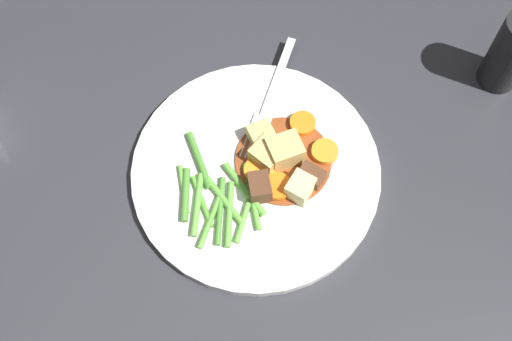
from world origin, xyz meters
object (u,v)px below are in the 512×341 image
Objects in this scene: carrot_slice_3 at (258,173)px; potato_chunk_3 at (285,151)px; potato_chunk_0 at (270,156)px; carrot_slice_2 at (275,190)px; pepper_mill at (511,52)px; dinner_plate at (256,173)px; potato_chunk_1 at (261,135)px; carrot_slice_0 at (302,123)px; meat_chunk_1 at (260,187)px; meat_chunk_0 at (311,176)px; carrot_slice_1 at (325,152)px; potato_chunk_2 at (300,188)px; fork at (269,101)px.

potato_chunk_3 is at bearing -10.17° from carrot_slice_3.
potato_chunk_3 is at bearing -29.90° from potato_chunk_0.
carrot_slice_2 is 0.32m from pepper_mill.
dinner_plate is 0.04m from potato_chunk_1.
carrot_slice_3 is at bearing -175.27° from carrot_slice_0.
meat_chunk_1 reaches higher than dinner_plate.
potato_chunk_0 is at bearing 107.94° from meat_chunk_0.
potato_chunk_1 is at bearing 151.22° from pepper_mill.
carrot_slice_2 is at bearing -97.45° from dinner_plate.
carrot_slice_1 is 0.97× the size of carrot_slice_2.
potato_chunk_0 reaches higher than carrot_slice_3.
carrot_slice_2 is at bearing 132.74° from potato_chunk_2.
meat_chunk_0 is (0.04, -0.02, 0.00)m from carrot_slice_2.
dinner_plate is at bearing 61.13° from carrot_slice_3.
potato_chunk_2 is 0.79× the size of potato_chunk_3.
meat_chunk_1 is at bearing -166.80° from carrot_slice_0.
carrot_slice_0 is 0.98× the size of carrot_slice_1.
meat_chunk_0 is 0.25× the size of pepper_mill.
carrot_slice_2 reaches higher than carrot_slice_1.
dinner_plate is 9.21× the size of carrot_slice_1.
carrot_slice_0 is 0.05m from potato_chunk_1.
fork is at bearing 85.65° from carrot_slice_1.
potato_chunk_0 is 0.02m from potato_chunk_3.
meat_chunk_0 reaches higher than dinner_plate.
pepper_mill reaches higher than potato_chunk_3.
potato_chunk_0 and meat_chunk_1 have the same top height.
potato_chunk_1 is 0.74× the size of potato_chunk_3.
potato_chunk_0 reaches higher than meat_chunk_0.
potato_chunk_0 is 0.04m from meat_chunk_1.
pepper_mill reaches higher than meat_chunk_1.
meat_chunk_1 reaches higher than carrot_slice_1.
dinner_plate is at bearing 157.54° from pepper_mill.
carrot_slice_0 is at bearing 77.65° from carrot_slice_1.
potato_chunk_2 reaches higher than potato_chunk_1.
carrot_slice_1 is 0.08m from carrot_slice_3.
carrot_slice_1 is at bearing -31.72° from dinner_plate.
pepper_mill is (0.27, -0.07, 0.03)m from meat_chunk_0.
carrot_slice_0 is 0.09m from carrot_slice_2.
potato_chunk_3 is 0.08m from fork.
meat_chunk_1 is (-0.09, 0.02, 0.01)m from carrot_slice_1.
potato_chunk_2 is 0.12m from fork.
meat_chunk_0 is at bearing 164.82° from pepper_mill.
meat_chunk_0 reaches higher than fork.
potato_chunk_3 reaches higher than meat_chunk_1.
carrot_slice_1 is 0.05m from potato_chunk_3.
potato_chunk_0 is (-0.05, 0.04, 0.01)m from carrot_slice_1.
carrot_slice_2 is 0.03m from carrot_slice_3.
fork is 1.47× the size of pepper_mill.
potato_chunk_3 is at bearing -123.47° from fork.
dinner_plate is 0.01m from carrot_slice_3.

